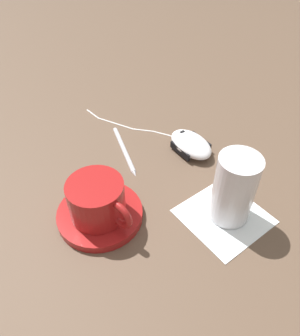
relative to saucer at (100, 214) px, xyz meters
The scene contains 8 objects.
ground_plane 0.09m from the saucer, 102.06° to the left, with size 3.00×3.00×0.00m, color brown.
saucer is the anchor object (origin of this frame).
coffee_cup 0.04m from the saucer, ahead, with size 0.10×0.09×0.06m.
computer_mouse 0.23m from the saucer, 125.70° to the left, with size 0.11×0.10×0.03m.
mouse_cable 0.25m from the saucer, 163.43° to the left, with size 0.14×0.18×0.00m.
napkin_under_glass 0.20m from the saucer, 79.68° to the left, with size 0.12×0.12×0.00m, color white.
drinking_glass 0.21m from the saucer, 80.89° to the left, with size 0.06×0.06×0.12m, color silver.
pen 0.17m from the saucer, 159.53° to the left, with size 0.15×0.03×0.01m.
Camera 1 is at (0.36, -0.07, 0.42)m, focal length 35.00 mm.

